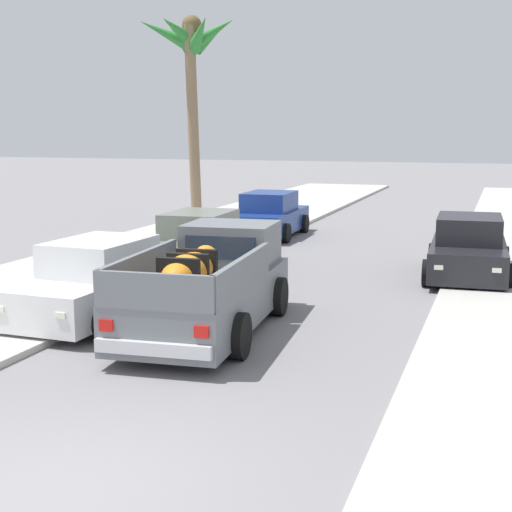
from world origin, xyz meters
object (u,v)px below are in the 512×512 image
object	(u,v)px
pickup_truck	(210,286)
car_left_mid	(468,249)
car_left_near	(270,216)
car_right_mid	(99,282)
palm_tree_left_fore	(191,56)
car_right_near	(201,243)

from	to	relation	value
pickup_truck	car_left_mid	xyz separation A→B (m)	(4.22, 6.55, -0.10)
car_left_near	car_right_mid	distance (m)	11.78
pickup_truck	car_left_near	world-z (taller)	pickup_truck
pickup_truck	palm_tree_left_fore	size ratio (longest dim) A/B	0.67
pickup_truck	palm_tree_left_fore	world-z (taller)	palm_tree_left_fore
pickup_truck	car_left_near	bearing A→B (deg)	102.44
palm_tree_left_fore	car_right_near	bearing A→B (deg)	-65.51
pickup_truck	car_right_mid	size ratio (longest dim) A/B	1.24
car_left_mid	palm_tree_left_fore	bearing A→B (deg)	143.69
pickup_truck	car_right_near	distance (m)	5.95
car_right_near	palm_tree_left_fore	size ratio (longest dim) A/B	0.54
car_right_near	car_left_mid	size ratio (longest dim) A/B	1.00
car_left_near	pickup_truck	bearing A→B (deg)	-77.56
car_left_near	car_right_near	xyz separation A→B (m)	(0.16, -6.48, 0.00)
car_left_near	car_right_near	world-z (taller)	same
car_left_mid	car_right_mid	size ratio (longest dim) A/B	1.00
car_right_near	car_right_mid	xyz separation A→B (m)	(0.10, -5.29, 0.00)
pickup_truck	car_right_near	bearing A→B (deg)	114.50
car_right_near	palm_tree_left_fore	world-z (taller)	palm_tree_left_fore
palm_tree_left_fore	car_left_near	bearing A→B (deg)	-33.19
car_left_near	palm_tree_left_fore	xyz separation A→B (m)	(-3.98, 2.60, 5.69)
car_right_mid	car_left_mid	bearing A→B (deg)	44.29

